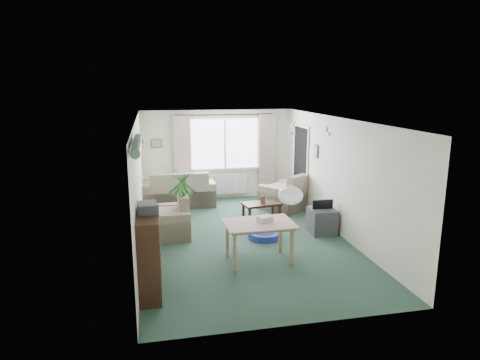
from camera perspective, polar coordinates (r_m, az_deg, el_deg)
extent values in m
plane|color=#284335|center=(8.72, 0.41, -7.82)|extent=(6.50, 6.50, 0.00)
cube|color=white|center=(11.49, -2.03, 4.88)|extent=(1.80, 0.03, 1.30)
cube|color=black|center=(11.33, -1.99, 8.68)|extent=(2.60, 0.03, 0.03)
cube|color=beige|center=(11.29, -7.71, 3.45)|extent=(0.45, 0.08, 2.00)
cube|color=beige|center=(11.67, 3.64, 3.84)|extent=(0.45, 0.08, 2.00)
cube|color=white|center=(11.65, -1.96, -0.52)|extent=(1.20, 0.10, 0.55)
cube|color=black|center=(11.04, 8.09, 1.81)|extent=(0.03, 0.95, 2.00)
sphere|color=white|center=(6.21, 6.75, -2.07)|extent=(0.36, 0.36, 0.36)
cylinder|color=#196626|center=(5.74, -13.59, 4.60)|extent=(1.60, 1.60, 0.12)
sphere|color=silver|center=(9.43, 7.06, 7.50)|extent=(0.20, 0.20, 0.20)
sphere|color=silver|center=(8.42, 11.65, 6.73)|extent=(0.20, 0.20, 0.20)
cube|color=brown|center=(11.32, -11.08, 4.79)|extent=(0.28, 0.03, 0.22)
cube|color=brown|center=(10.02, 10.09, 3.84)|extent=(0.03, 0.24, 0.30)
cube|color=#C7B296|center=(11.06, -8.21, -1.07)|extent=(1.82, 0.98, 0.91)
cube|color=#B9B38C|center=(10.68, 6.04, -1.50)|extent=(1.38, 1.37, 0.91)
cube|color=#B7AE8A|center=(8.85, -9.80, -4.80)|extent=(0.92, 0.96, 0.85)
cube|color=black|center=(9.91, 2.88, -4.12)|extent=(0.92, 0.62, 0.38)
cube|color=brown|center=(9.84, 3.05, -2.60)|extent=(0.12, 0.05, 0.16)
cube|color=black|center=(6.51, -12.04, -9.63)|extent=(0.36, 1.01, 1.22)
cube|color=#403E44|center=(6.38, -12.24, -3.61)|extent=(0.31, 0.37, 0.14)
cylinder|color=#1F5A23|center=(8.72, -7.59, -3.00)|extent=(0.68, 0.68, 1.43)
cube|color=tan|center=(7.57, 2.52, -8.31)|extent=(1.11, 0.75, 0.69)
cube|color=silver|center=(7.48, 3.35, -5.29)|extent=(0.30, 0.26, 0.12)
cube|color=#333236|center=(9.16, 10.87, -5.34)|extent=(0.54, 0.59, 0.52)
cylinder|color=#1E498C|center=(8.74, 3.23, -7.34)|extent=(0.71, 0.71, 0.13)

